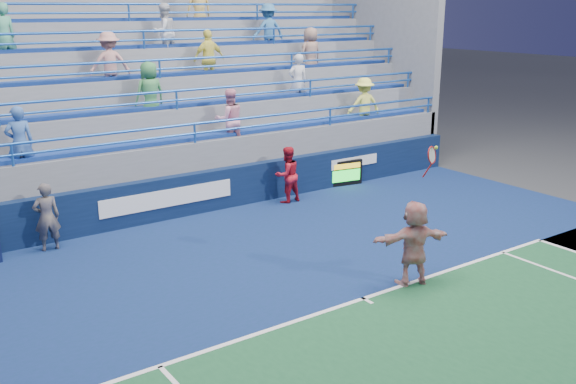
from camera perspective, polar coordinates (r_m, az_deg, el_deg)
ground at (r=12.23m, az=6.72°, el=-9.48°), size 120.00×120.00×0.00m
sponsor_wall at (r=17.10m, az=-7.76°, el=-0.02°), size 18.00×0.32×1.10m
bleacher_stand at (r=20.22m, az=-12.84°, el=5.13°), size 18.00×5.60×6.13m
serve_speed_board at (r=19.60m, az=5.11°, el=1.68°), size 1.14×0.30×0.78m
tennis_player at (r=12.71m, az=11.13°, el=-4.46°), size 1.66×0.98×2.74m
line_judge at (r=15.18m, az=-20.66°, el=-2.10°), size 0.59×0.40×1.57m
ball_girl at (r=17.76m, az=-0.08°, el=1.54°), size 0.79×0.63×1.58m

